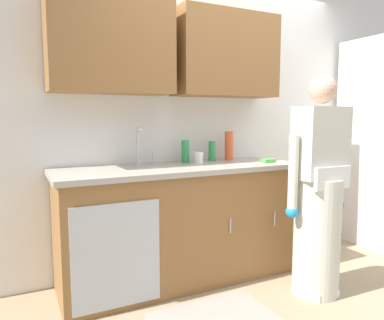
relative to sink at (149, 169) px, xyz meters
name	(u,v)px	position (x,y,z in m)	size (l,w,h in m)	color
ground_plane	(290,302)	(0.81, -0.71, -0.93)	(9.00, 9.00, 0.00)	#998466
kitchen_wall_with_uppers	(208,100)	(0.67, 0.29, 0.55)	(4.80, 0.44, 2.70)	silver
closet_door_panel	(382,146)	(2.26, -0.31, 0.12)	(1.10, 0.04, 2.10)	silver
counter_cabinet	(180,226)	(0.25, -0.01, -0.48)	(1.90, 0.62, 0.90)	brown
countertop	(180,168)	(0.26, -0.01, -0.01)	(1.96, 0.66, 0.04)	#A8A093
sink	(149,169)	(0.00, 0.00, 0.00)	(0.50, 0.36, 0.35)	#B7BABF
person_at_sink	(318,203)	(1.07, -0.68, -0.23)	(0.55, 0.34, 1.62)	white
floor_mat	(213,318)	(0.20, -0.66, -0.92)	(0.80, 0.50, 0.01)	gray
bottle_soap	(185,151)	(0.38, 0.15, 0.11)	(0.07, 0.07, 0.19)	#2D8C4C
bottle_cleaner_spray	(229,146)	(0.82, 0.16, 0.14)	(0.08, 0.08, 0.26)	#E05933
bottle_dish_liquid	(212,151)	(0.64, 0.16, 0.10)	(0.06, 0.06, 0.18)	#2D8C4C
cup_by_sink	(199,158)	(0.47, 0.07, 0.06)	(0.08, 0.08, 0.09)	white
sponge	(268,161)	(1.02, -0.15, 0.03)	(0.11, 0.07, 0.03)	#4CBF4C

